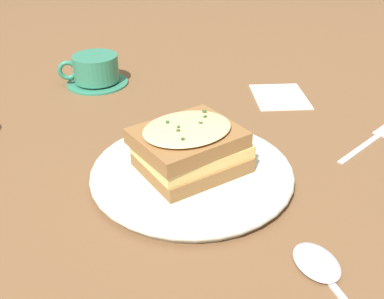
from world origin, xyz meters
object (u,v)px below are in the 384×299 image
at_px(teacup_with_saucer, 96,71).
at_px(fork, 379,135).
at_px(napkin, 280,96).
at_px(sandwich, 190,148).
at_px(spoon, 322,269).
at_px(dinner_plate, 192,172).

relative_size(teacup_with_saucer, fork, 0.88).
bearing_deg(napkin, teacup_with_saucer, -102.16).
relative_size(sandwich, spoon, 0.98).
xyz_separation_m(dinner_plate, sandwich, (0.00, -0.00, 0.04)).
xyz_separation_m(fork, spoon, (0.29, -0.17, 0.00)).
distance_m(sandwich, fork, 0.33).
relative_size(dinner_plate, spoon, 1.56).
height_order(teacup_with_saucer, napkin, teacup_with_saucer).
height_order(dinner_plate, teacup_with_saucer, teacup_with_saucer).
relative_size(teacup_with_saucer, napkin, 1.14).
bearing_deg(dinner_plate, teacup_with_saucer, -152.21).
distance_m(teacup_with_saucer, fork, 0.54).
xyz_separation_m(teacup_with_saucer, fork, (0.23, 0.48, -0.03)).
xyz_separation_m(sandwich, teacup_with_saucer, (-0.34, -0.18, -0.02)).
bearing_deg(fork, napkin, 177.59).
height_order(teacup_with_saucer, fork, teacup_with_saucer).
height_order(teacup_with_saucer, spoon, teacup_with_saucer).
xyz_separation_m(teacup_with_saucer, napkin, (0.08, 0.35, -0.03)).
bearing_deg(dinner_plate, napkin, 146.85).
relative_size(teacup_with_saucer, spoon, 0.76).
xyz_separation_m(dinner_plate, spoon, (0.17, 0.13, -0.01)).
relative_size(dinner_plate, sandwich, 1.59).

